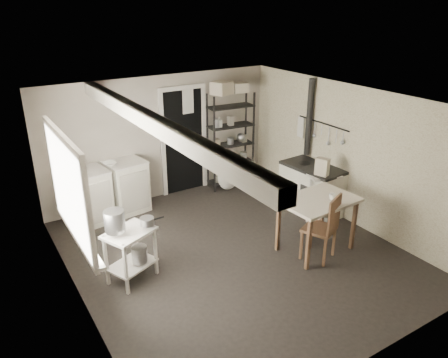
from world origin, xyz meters
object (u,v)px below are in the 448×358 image
stockpot (115,221)px  chair (319,228)px  work_table (316,227)px  shelf_rack (231,141)px  prep_table (131,253)px  stove (311,188)px  base_cabinets (108,192)px  flour_sack (228,178)px

stockpot → chair: size_ratio=0.28×
chair → work_table: bearing=32.4°
shelf_rack → work_table: (-0.24, -2.75, -0.57)m
prep_table → stockpot: size_ratio=2.59×
shelf_rack → stove: 1.91m
stove → work_table: bearing=-133.6°
prep_table → chair: 2.67m
shelf_rack → stove: shelf_rack is taller
stockpot → work_table: (2.80, -0.74, -0.56)m
base_cabinets → work_table: base_cabinets is taller
prep_table → shelf_rack: (2.87, 2.01, 0.55)m
shelf_rack → flour_sack: shelf_rack is taller
stockpot → stove: stockpot is taller
prep_table → base_cabinets: bearing=80.1°
chair → flour_sack: size_ratio=1.99×
stove → work_table: (-0.83, -1.01, -0.06)m
prep_table → shelf_rack: size_ratio=0.39×
prep_table → flour_sack: bearing=34.5°
flour_sack → base_cabinets: bearing=177.0°
base_cabinets → stove: bearing=-37.2°
prep_table → work_table: 2.73m
base_cabinets → stockpot: bearing=-112.9°
stove → chair: bearing=-132.7°
flour_sack → shelf_rack: bearing=42.8°
flour_sack → work_table: bearing=-92.0°
shelf_rack → work_table: shelf_rack is taller
stove → prep_table: bearing=-179.8°
base_cabinets → flour_sack: size_ratio=2.77×
prep_table → stove: (3.46, 0.27, 0.04)m
stove → flour_sack: (-0.73, 1.60, -0.20)m
shelf_rack → work_table: size_ratio=1.71×
stockpot → base_cabinets: (0.52, 2.00, -0.48)m
stove → chair: 1.53m
chair → flour_sack: (0.22, 2.80, -0.24)m
base_cabinets → shelf_rack: bearing=-7.8°
work_table → chair: 0.25m
stockpot → flour_sack: stockpot is taller
base_cabinets → stove: 3.55m
shelf_rack → stockpot: bearing=-141.9°
base_cabinets → flour_sack: base_cabinets is taller
chair → stove: bearing=27.3°
chair → flour_sack: 2.82m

